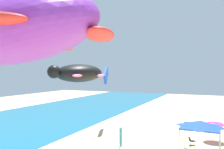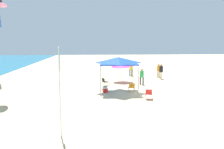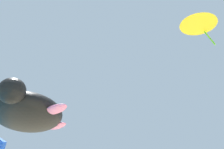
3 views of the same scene
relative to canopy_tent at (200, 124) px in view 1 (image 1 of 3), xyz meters
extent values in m
cylinder|color=#B7B7BC|center=(1.53, -1.60, -1.53)|extent=(0.07, 0.07, 2.47)
cylinder|color=#B7B7BC|center=(-1.53, 1.60, -1.53)|extent=(0.07, 0.07, 2.47)
cylinder|color=#B7B7BC|center=(1.62, 1.51, -1.53)|extent=(0.07, 0.07, 2.47)
cube|color=blue|center=(0.00, 0.00, -0.25)|extent=(3.31, 3.26, 0.10)
pyramid|color=blue|center=(0.00, 0.00, 0.06)|extent=(3.24, 3.20, 0.52)
cylinder|color=silver|center=(5.20, -0.98, -1.71)|extent=(0.32, 0.20, 2.12)
cone|color=#E02D9E|center=(5.06, -0.90, -0.82)|extent=(2.24, 2.21, 0.80)
cylinder|color=black|center=(2.76, 0.58, -2.56)|extent=(0.02, 0.02, 0.40)
cylinder|color=black|center=(3.22, 0.82, -2.56)|extent=(0.02, 0.02, 0.40)
cylinder|color=black|center=(2.52, 1.04, -2.56)|extent=(0.02, 0.02, 0.40)
cylinder|color=black|center=(2.98, 1.28, -2.56)|extent=(0.02, 0.02, 0.40)
cube|color=black|center=(2.87, 0.93, -2.36)|extent=(0.70, 0.70, 0.03)
cube|color=black|center=(2.73, 1.18, -2.15)|extent=(0.50, 0.35, 0.41)
cube|color=teal|center=(-9.38, 3.70, 0.80)|extent=(0.30, 0.02, 1.10)
ellipsoid|color=purple|center=(-16.64, 3.64, 5.73)|extent=(6.05, 6.39, 2.79)
sphere|color=purple|center=(-15.38, 6.12, 5.87)|extent=(1.25, 1.25, 1.25)
ellipsoid|color=red|center=(-14.40, 4.06, 5.52)|extent=(2.10, 1.48, 0.28)
ellipsoid|color=red|center=(-16.16, 1.52, 5.52)|extent=(2.10, 1.48, 0.28)
cube|color=blue|center=(5.88, 12.09, 4.29)|extent=(3.92, 1.62, 2.44)
cube|color=pink|center=(5.88, 12.09, 3.78)|extent=(2.95, 1.19, 1.37)
ellipsoid|color=black|center=(-2.97, 10.62, 4.48)|extent=(5.81, 5.30, 1.86)
sphere|color=black|center=(-5.37, 11.67, 4.61)|extent=(1.18, 1.18, 1.18)
ellipsoid|color=pink|center=(-4.85, 9.59, 4.28)|extent=(1.97, 1.23, 0.26)
ellipsoid|color=pink|center=(-3.49, 12.71, 4.28)|extent=(1.47, 1.97, 0.26)
ellipsoid|color=pink|center=(-2.05, 8.80, 4.28)|extent=(1.97, 1.23, 0.26)
ellipsoid|color=pink|center=(-1.01, 11.20, 4.28)|extent=(1.47, 1.97, 0.26)
camera|label=1|loc=(-21.64, -1.34, 4.51)|focal=37.11mm
camera|label=2|loc=(-20.18, 2.15, 1.64)|focal=37.38mm
camera|label=3|loc=(-14.08, 11.33, 0.85)|focal=30.29mm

